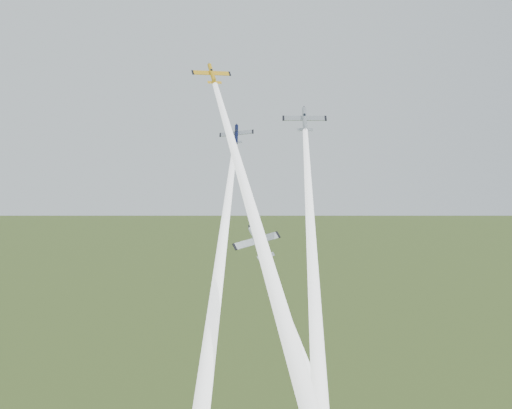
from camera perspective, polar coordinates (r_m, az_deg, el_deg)
name	(u,v)px	position (r m, az deg, el deg)	size (l,w,h in m)	color
plane_yellow	(212,74)	(121.70, -3.93, 11.50)	(7.40, 7.35, 1.16)	yellow
smoke_trail_yellow	(261,244)	(92.45, 0.49, -3.49)	(2.80, 2.80, 75.74)	white
plane_navy	(236,134)	(124.34, -1.76, 6.26)	(6.69, 6.64, 1.05)	black
smoke_trail_navy	(217,290)	(99.70, -3.53, -7.59)	(2.80, 2.80, 66.80)	white
plane_silver_right	(305,119)	(123.36, 4.34, 7.55)	(8.47, 8.40, 1.33)	#A3AAB1
smoke_trail_silver_right	(314,298)	(95.30, 5.22, -8.31)	(2.80, 2.80, 75.71)	white
plane_silver_low	(258,243)	(109.53, 0.20, -3.41)	(8.60, 8.53, 1.35)	silver
smoke_trail_silver_low	(319,402)	(95.46, 5.59, -17.05)	(2.80, 2.80, 52.78)	white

